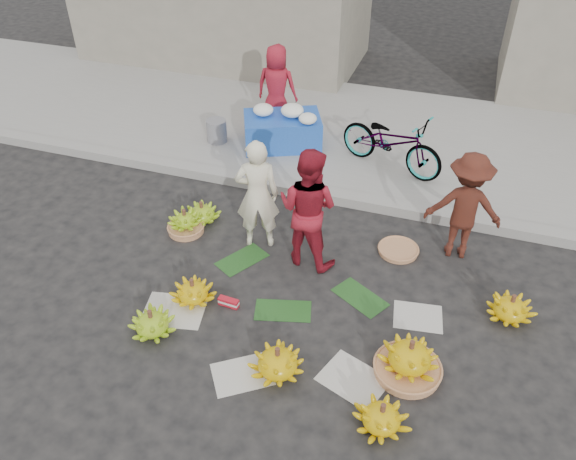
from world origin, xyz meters
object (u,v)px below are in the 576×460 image
(banana_bunch_4, at_px, (409,359))
(flower_table, at_px, (283,129))
(bicycle, at_px, (392,142))
(banana_bunch_0, at_px, (193,291))
(vendor_cream, at_px, (257,195))

(banana_bunch_4, bearing_deg, flower_table, 124.32)
(banana_bunch_4, relative_size, bicycle, 0.39)
(banana_bunch_4, xyz_separation_m, bicycle, (-0.91, 3.84, 0.37))
(banana_bunch_4, bearing_deg, bicycle, 103.29)
(banana_bunch_0, relative_size, flower_table, 0.37)
(banana_bunch_0, distance_m, vendor_cream, 1.46)
(banana_bunch_0, xyz_separation_m, bicycle, (1.66, 3.57, 0.44))
(flower_table, bearing_deg, vendor_cream, -102.29)
(bicycle, bearing_deg, flower_table, 105.42)
(vendor_cream, height_order, flower_table, vendor_cream)
(banana_bunch_0, height_order, bicycle, bicycle)
(banana_bunch_0, distance_m, flower_table, 3.75)
(banana_bunch_4, relative_size, flower_table, 0.47)
(banana_bunch_0, relative_size, vendor_cream, 0.35)
(banana_bunch_4, distance_m, flower_table, 4.85)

